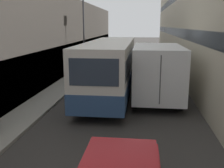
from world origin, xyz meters
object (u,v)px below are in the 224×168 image
(bus, at_px, (110,67))
(box_truck, at_px, (157,70))
(street_lamp, at_px, (83,18))
(panel_van, at_px, (119,54))

(bus, distance_m, box_truck, 2.69)
(street_lamp, bearing_deg, box_truck, -47.34)
(street_lamp, bearing_deg, panel_van, 71.31)
(bus, distance_m, street_lamp, 6.98)
(panel_van, bearing_deg, street_lamp, -108.69)
(panel_van, xyz_separation_m, street_lamp, (-2.25, -6.65, 3.45))
(panel_van, distance_m, street_lamp, 7.82)
(bus, bearing_deg, box_truck, -5.37)
(bus, relative_size, street_lamp, 1.60)
(box_truck, distance_m, panel_van, 12.99)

